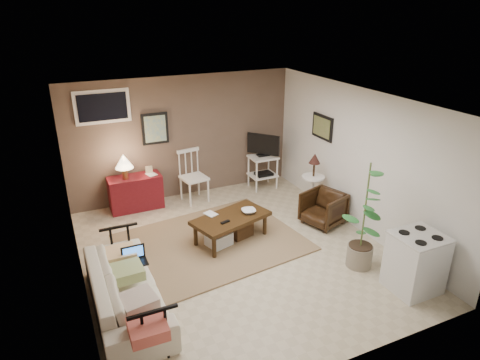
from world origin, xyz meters
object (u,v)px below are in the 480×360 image
spindle_chair (194,178)px  armchair (323,207)px  sofa (125,283)px  stove (416,262)px  tv_stand (263,160)px  coffee_table (231,227)px  potted_plant (365,213)px  side_table (313,175)px  red_console (135,190)px

spindle_chair → armchair: size_ratio=1.57×
sofa → armchair: size_ratio=3.13×
spindle_chair → stove: size_ratio=1.22×
spindle_chair → armchair: bearing=-47.1°
tv_stand → coffee_table: bearing=-130.6°
sofa → spindle_chair: bearing=-33.8°
armchair → tv_stand: bearing=168.2°
coffee_table → spindle_chair: size_ratio=1.35×
spindle_chair → potted_plant: bearing=-65.2°
potted_plant → tv_stand: bearing=89.1°
sofa → spindle_chair: (1.85, 2.76, 0.08)m
spindle_chair → side_table: 2.31m
red_console → potted_plant: potted_plant is taller
tv_stand → potted_plant: potted_plant is taller
side_table → potted_plant: (-0.41, -1.89, 0.19)m
red_console → armchair: size_ratio=1.72×
red_console → armchair: red_console is taller
sofa → side_table: side_table is taller
tv_stand → armchair: size_ratio=1.79×
spindle_chair → red_console: bearing=174.3°
armchair → potted_plant: 1.46m
sofa → armchair: 3.70m
red_console → tv_stand: tv_stand is taller
side_table → potted_plant: 1.94m
sofa → stove: bearing=-108.1°
sofa → stove: (3.63, -1.18, 0.02)m
coffee_table → potted_plant: potted_plant is taller
spindle_chair → side_table: bearing=-34.8°
red_console → stove: bearing=-54.4°
red_console → potted_plant: (2.61, -3.31, 0.50)m
red_console → spindle_chair: 1.14m
spindle_chair → stove: 4.33m
armchair → red_console: bearing=-143.0°
armchair → stove: bearing=-17.3°
sofa → side_table: bearing=-68.8°
armchair → spindle_chair: bearing=-155.4°
spindle_chair → stove: (1.78, -3.95, -0.06)m
spindle_chair → side_table: side_table is taller
sofa → armchair: sofa is taller
tv_stand → potted_plant: bearing=-90.9°
sofa → armchair: bearing=-76.2°
sofa → stove: 3.82m
potted_plant → stove: bearing=-68.0°
armchair → potted_plant: (-0.27, -1.32, 0.56)m
red_console → potted_plant: 4.25m
tv_stand → red_console: bearing=177.7°
tv_stand → armchair: (0.22, -1.88, -0.29)m
sofa → stove: size_ratio=2.43×
sofa → potted_plant: size_ratio=1.23×
spindle_chair → side_table: size_ratio=0.91×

